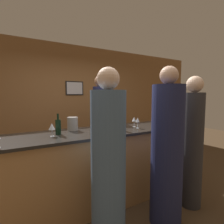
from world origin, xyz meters
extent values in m
plane|color=#4C3823|center=(0.00, 0.00, 0.00)|extent=(14.00, 14.00, 0.00)
cube|color=olive|center=(0.00, 2.03, 1.40)|extent=(8.00, 0.06, 2.80)
cube|color=black|center=(0.12, 1.99, 1.75)|extent=(0.44, 0.02, 0.34)
cube|color=silver|center=(0.12, 1.97, 1.75)|extent=(0.39, 0.00, 0.29)
cube|color=#B27F4C|center=(0.00, 0.00, 0.51)|extent=(2.88, 0.73, 1.02)
cube|color=black|center=(0.00, 0.00, 1.04)|extent=(2.94, 0.79, 0.04)
cylinder|color=#1E234C|center=(0.29, 0.89, 0.87)|extent=(0.29, 0.29, 1.74)
sphere|color=#A37556|center=(0.29, 0.89, 1.85)|extent=(0.22, 0.22, 0.22)
cylinder|color=#1E234C|center=(0.36, -0.81, 0.84)|extent=(0.38, 0.38, 1.69)
sphere|color=tan|center=(0.36, -0.81, 1.79)|extent=(0.21, 0.21, 0.21)
cylinder|color=#2D2D33|center=(0.93, -0.73, 0.80)|extent=(0.28, 0.28, 1.60)
sphere|color=beige|center=(0.93, -0.73, 1.71)|extent=(0.22, 0.22, 0.22)
cylinder|color=#4C6B93|center=(-0.41, -0.76, 0.80)|extent=(0.35, 0.35, 1.61)
sphere|color=beige|center=(-0.41, -0.76, 1.72)|extent=(0.22, 0.22, 0.22)
cylinder|color=black|center=(0.12, -0.11, 1.17)|extent=(0.07, 0.07, 0.23)
cylinder|color=black|center=(0.12, -0.11, 1.33)|extent=(0.03, 0.03, 0.09)
cylinder|color=black|center=(-0.72, 0.03, 1.15)|extent=(0.07, 0.07, 0.19)
cylinder|color=black|center=(-0.72, 0.03, 1.29)|extent=(0.03, 0.03, 0.08)
cylinder|color=#9E9993|center=(-0.48, 0.20, 1.15)|extent=(0.15, 0.15, 0.19)
cylinder|color=silver|center=(0.47, 0.00, 1.06)|extent=(0.05, 0.05, 0.00)
cylinder|color=silver|center=(0.47, 0.00, 1.11)|extent=(0.01, 0.01, 0.09)
cone|color=silver|center=(0.47, 0.00, 1.18)|extent=(0.06, 0.06, 0.07)
cylinder|color=silver|center=(-0.82, -0.05, 1.06)|extent=(0.05, 0.05, 0.00)
cylinder|color=silver|center=(-0.82, -0.05, 1.10)|extent=(0.01, 0.01, 0.08)
cone|color=silver|center=(-0.82, -0.05, 1.18)|extent=(0.08, 0.08, 0.08)
cylinder|color=silver|center=(0.45, -0.12, 1.06)|extent=(0.05, 0.05, 0.00)
cylinder|color=silver|center=(0.45, -0.12, 1.11)|extent=(0.01, 0.01, 0.09)
cone|color=silver|center=(0.45, -0.12, 1.19)|extent=(0.06, 0.06, 0.07)
camera|label=1|loc=(-1.21, -2.25, 1.55)|focal=28.00mm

